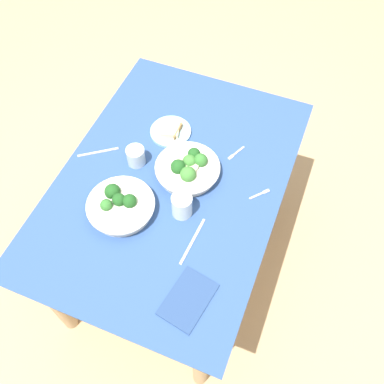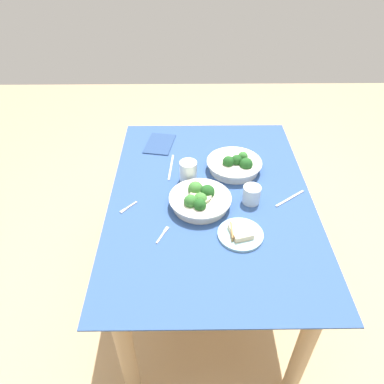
{
  "view_description": "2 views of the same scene",
  "coord_description": "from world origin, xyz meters",
  "px_view_note": "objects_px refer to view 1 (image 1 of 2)",
  "views": [
    {
      "loc": [
        -0.92,
        -0.46,
        2.22
      ],
      "look_at": [
        -0.04,
        -0.11,
        0.76
      ],
      "focal_mm": 39.87,
      "sensor_mm": 36.0,
      "label": 1
    },
    {
      "loc": [
        1.27,
        -0.1,
        1.82
      ],
      "look_at": [
        -0.0,
        -0.09,
        0.76
      ],
      "focal_mm": 34.14,
      "sensor_mm": 36.0,
      "label": 2
    }
  ],
  "objects_px": {
    "napkin_folded_upper": "(188,299)",
    "broccoli_bowl_near": "(188,169)",
    "broccoli_bowl_far": "(120,205)",
    "table_knife_left": "(98,152)",
    "bread_side_plate": "(171,131)",
    "water_glass_side": "(136,156)",
    "water_glass_center": "(182,205)",
    "fork_by_near_bowl": "(260,194)",
    "table_knife_right": "(193,241)",
    "fork_by_far_bowl": "(236,154)"
  },
  "relations": [
    {
      "from": "water_glass_center",
      "to": "fork_by_near_bowl",
      "type": "bearing_deg",
      "value": -53.4
    },
    {
      "from": "table_knife_left",
      "to": "napkin_folded_upper",
      "type": "distance_m",
      "value": 0.78
    },
    {
      "from": "table_knife_right",
      "to": "fork_by_far_bowl",
      "type": "bearing_deg",
      "value": 1.83
    },
    {
      "from": "fork_by_far_bowl",
      "to": "fork_by_near_bowl",
      "type": "bearing_deg",
      "value": 69.43
    },
    {
      "from": "water_glass_center",
      "to": "fork_by_near_bowl",
      "type": "xyz_separation_m",
      "value": [
        0.2,
        -0.27,
        -0.05
      ]
    },
    {
      "from": "water_glass_side",
      "to": "napkin_folded_upper",
      "type": "distance_m",
      "value": 0.65
    },
    {
      "from": "table_knife_right",
      "to": "napkin_folded_upper",
      "type": "bearing_deg",
      "value": -158.36
    },
    {
      "from": "broccoli_bowl_near",
      "to": "fork_by_near_bowl",
      "type": "height_order",
      "value": "broccoli_bowl_near"
    },
    {
      "from": "broccoli_bowl_near",
      "to": "water_glass_center",
      "type": "xyz_separation_m",
      "value": [
        -0.19,
        -0.05,
        0.02
      ]
    },
    {
      "from": "water_glass_side",
      "to": "napkin_folded_upper",
      "type": "bearing_deg",
      "value": -138.04
    },
    {
      "from": "broccoli_bowl_far",
      "to": "napkin_folded_upper",
      "type": "xyz_separation_m",
      "value": [
        -0.25,
        -0.39,
        -0.03
      ]
    },
    {
      "from": "water_glass_side",
      "to": "napkin_folded_upper",
      "type": "xyz_separation_m",
      "value": [
        -0.49,
        -0.44,
        -0.04
      ]
    },
    {
      "from": "fork_by_near_bowl",
      "to": "water_glass_center",
      "type": "bearing_deg",
      "value": 168.22
    },
    {
      "from": "fork_by_near_bowl",
      "to": "napkin_folded_upper",
      "type": "relative_size",
      "value": 0.37
    },
    {
      "from": "broccoli_bowl_near",
      "to": "fork_by_near_bowl",
      "type": "xyz_separation_m",
      "value": [
        0.01,
        -0.32,
        -0.03
      ]
    },
    {
      "from": "broccoli_bowl_far",
      "to": "water_glass_side",
      "type": "height_order",
      "value": "broccoli_bowl_far"
    },
    {
      "from": "broccoli_bowl_far",
      "to": "water_glass_center",
      "type": "distance_m",
      "value": 0.25
    },
    {
      "from": "fork_by_far_bowl",
      "to": "fork_by_near_bowl",
      "type": "relative_size",
      "value": 1.21
    },
    {
      "from": "broccoli_bowl_far",
      "to": "water_glass_side",
      "type": "distance_m",
      "value": 0.25
    },
    {
      "from": "broccoli_bowl_far",
      "to": "fork_by_far_bowl",
      "type": "height_order",
      "value": "broccoli_bowl_far"
    },
    {
      "from": "water_glass_side",
      "to": "broccoli_bowl_near",
      "type": "bearing_deg",
      "value": -83.7
    },
    {
      "from": "fork_by_near_bowl",
      "to": "table_knife_right",
      "type": "relative_size",
      "value": 0.36
    },
    {
      "from": "water_glass_center",
      "to": "fork_by_near_bowl",
      "type": "height_order",
      "value": "water_glass_center"
    },
    {
      "from": "bread_side_plate",
      "to": "napkin_folded_upper",
      "type": "bearing_deg",
      "value": -152.22
    },
    {
      "from": "table_knife_left",
      "to": "broccoli_bowl_near",
      "type": "bearing_deg",
      "value": -30.12
    },
    {
      "from": "water_glass_center",
      "to": "napkin_folded_upper",
      "type": "bearing_deg",
      "value": -154.22
    },
    {
      "from": "bread_side_plate",
      "to": "water_glass_side",
      "type": "relative_size",
      "value": 2.27
    },
    {
      "from": "broccoli_bowl_near",
      "to": "napkin_folded_upper",
      "type": "bearing_deg",
      "value": -157.95
    },
    {
      "from": "broccoli_bowl_near",
      "to": "table_knife_right",
      "type": "height_order",
      "value": "broccoli_bowl_near"
    },
    {
      "from": "broccoli_bowl_far",
      "to": "water_glass_center",
      "type": "relative_size",
      "value": 2.61
    },
    {
      "from": "fork_by_near_bowl",
      "to": "table_knife_right",
      "type": "bearing_deg",
      "value": -168.96
    },
    {
      "from": "fork_by_near_bowl",
      "to": "table_knife_left",
      "type": "relative_size",
      "value": 0.43
    },
    {
      "from": "napkin_folded_upper",
      "to": "water_glass_center",
      "type": "bearing_deg",
      "value": 25.78
    },
    {
      "from": "fork_by_near_bowl",
      "to": "table_knife_right",
      "type": "distance_m",
      "value": 0.35
    },
    {
      "from": "napkin_folded_upper",
      "to": "broccoli_bowl_near",
      "type": "bearing_deg",
      "value": 22.05
    },
    {
      "from": "broccoli_bowl_far",
      "to": "napkin_folded_upper",
      "type": "height_order",
      "value": "broccoli_bowl_far"
    },
    {
      "from": "broccoli_bowl_near",
      "to": "water_glass_side",
      "type": "xyz_separation_m",
      "value": [
        -0.03,
        0.23,
        0.01
      ]
    },
    {
      "from": "bread_side_plate",
      "to": "water_glass_side",
      "type": "xyz_separation_m",
      "value": [
        -0.21,
        0.07,
        0.03
      ]
    },
    {
      "from": "broccoli_bowl_far",
      "to": "table_knife_left",
      "type": "distance_m",
      "value": 0.32
    },
    {
      "from": "broccoli_bowl_far",
      "to": "table_knife_right",
      "type": "relative_size",
      "value": 1.27
    },
    {
      "from": "table_knife_left",
      "to": "napkin_folded_upper",
      "type": "relative_size",
      "value": 0.86
    },
    {
      "from": "water_glass_side",
      "to": "table_knife_right",
      "type": "relative_size",
      "value": 0.38
    },
    {
      "from": "table_knife_right",
      "to": "napkin_folded_upper",
      "type": "xyz_separation_m",
      "value": [
        -0.22,
        -0.07,
        0.0
      ]
    },
    {
      "from": "broccoli_bowl_near",
      "to": "fork_by_far_bowl",
      "type": "height_order",
      "value": "broccoli_bowl_near"
    },
    {
      "from": "broccoli_bowl_near",
      "to": "table_knife_left",
      "type": "relative_size",
      "value": 1.51
    },
    {
      "from": "table_knife_left",
      "to": "bread_side_plate",
      "type": "bearing_deg",
      "value": 5.85
    },
    {
      "from": "water_glass_center",
      "to": "napkin_folded_upper",
      "type": "distance_m",
      "value": 0.36
    },
    {
      "from": "water_glass_side",
      "to": "table_knife_left",
      "type": "bearing_deg",
      "value": 95.22
    },
    {
      "from": "broccoli_bowl_near",
      "to": "water_glass_side",
      "type": "relative_size",
      "value": 3.35
    },
    {
      "from": "water_glass_center",
      "to": "fork_by_near_bowl",
      "type": "relative_size",
      "value": 1.34
    }
  ]
}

